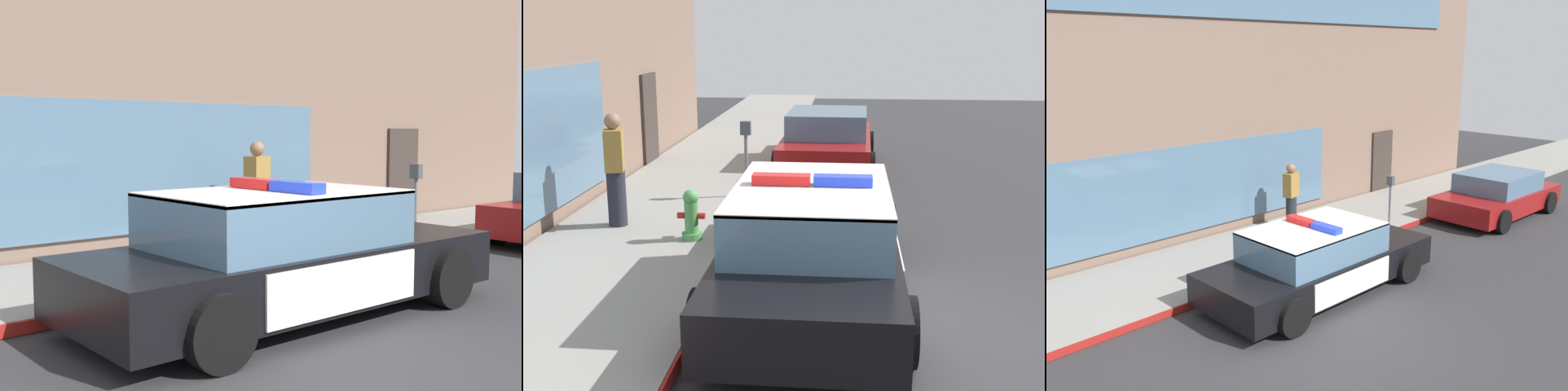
{
  "view_description": "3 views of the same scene",
  "coord_description": "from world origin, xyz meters",
  "views": [
    {
      "loc": [
        -3.51,
        -4.05,
        1.98
      ],
      "look_at": [
        1.25,
        1.63,
        1.29
      ],
      "focal_mm": 45.67,
      "sensor_mm": 36.0,
      "label": 1
    },
    {
      "loc": [
        -6.09,
        0.84,
        3.07
      ],
      "look_at": [
        1.83,
        1.61,
        1.07
      ],
      "focal_mm": 46.11,
      "sensor_mm": 36.0,
      "label": 2
    },
    {
      "loc": [
        -6.2,
        -5.97,
        4.66
      ],
      "look_at": [
        2.27,
        2.57,
        1.55
      ],
      "focal_mm": 38.71,
      "sensor_mm": 36.0,
      "label": 3
    }
  ],
  "objects": [
    {
      "name": "fire_hydrant",
      "position": [
        2.83,
        3.02,
        0.5
      ],
      "size": [
        0.34,
        0.39,
        0.73
      ],
      "color": "#4C994C",
      "rests_on": "sidewalk"
    },
    {
      "name": "curb_red_paint",
      "position": [
        0.0,
        2.35,
        0.08
      ],
      "size": [
        28.8,
        0.04,
        0.14
      ],
      "primitive_type": "cube",
      "color": "maroon",
      "rests_on": "ground"
    },
    {
      "name": "ground",
      "position": [
        0.0,
        0.0,
        0.0
      ],
      "size": [
        48.0,
        48.0,
        0.0
      ],
      "primitive_type": "plane",
      "color": "#303033"
    },
    {
      "name": "car_down_street",
      "position": [
        8.74,
        1.3,
        0.63
      ],
      "size": [
        4.26,
        2.16,
        1.29
      ],
      "rotation": [
        0.0,
        0.0,
        -0.02
      ],
      "color": "maroon",
      "rests_on": "ground"
    },
    {
      "name": "parking_meter",
      "position": [
        5.41,
        2.63,
        1.08
      ],
      "size": [
        0.12,
        0.18,
        1.34
      ],
      "color": "slate",
      "rests_on": "sidewalk"
    },
    {
      "name": "sidewalk",
      "position": [
        0.0,
        3.8,
        0.07
      ],
      "size": [
        48.0,
        2.88,
        0.15
      ],
      "primitive_type": "cube",
      "color": "gray",
      "rests_on": "ground"
    },
    {
      "name": "police_cruiser",
      "position": [
        1.25,
        1.22,
        0.68
      ],
      "size": [
        4.93,
        2.11,
        1.49
      ],
      "rotation": [
        0.0,
        0.0,
        -0.0
      ],
      "color": "black",
      "rests_on": "ground"
    },
    {
      "name": "pedestrian_on_sidewalk",
      "position": [
        3.41,
        4.3,
        1.01
      ],
      "size": [
        0.45,
        0.35,
        1.71
      ],
      "rotation": [
        0.0,
        0.0,
        4.96
      ],
      "color": "#23232D",
      "rests_on": "sidewalk"
    }
  ]
}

